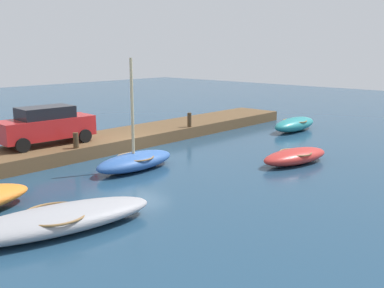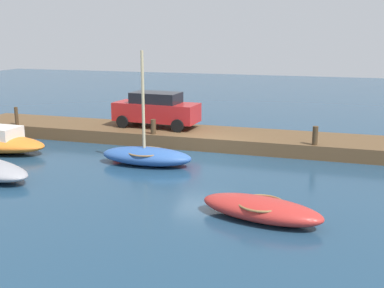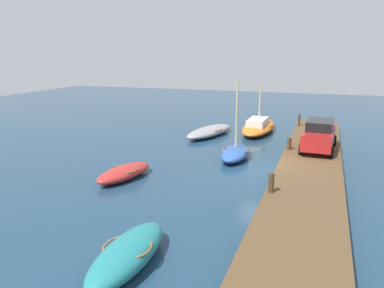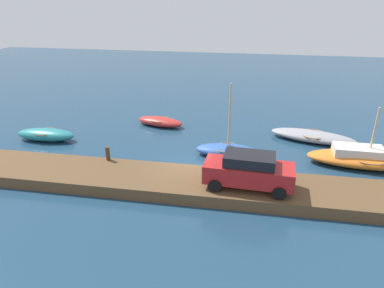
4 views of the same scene
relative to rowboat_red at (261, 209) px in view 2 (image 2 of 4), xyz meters
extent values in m
plane|color=navy|center=(3.59, -6.55, -0.34)|extent=(84.00, 84.00, 0.00)
cube|color=brown|center=(3.59, -8.83, -0.03)|extent=(27.25, 3.16, 0.63)
ellipsoid|color=#B72D28|center=(0.00, 0.00, -0.01)|extent=(3.89, 2.07, 0.67)
torus|color=olive|center=(0.00, 0.00, 0.18)|extent=(1.69, 1.69, 0.07)
ellipsoid|color=#2D569E|center=(5.50, -4.46, 0.02)|extent=(3.92, 1.59, 0.73)
torus|color=olive|center=(5.50, -4.46, 0.22)|extent=(1.62, 1.62, 0.07)
cylinder|color=#C6B284|center=(5.59, -4.46, 2.29)|extent=(0.12, 0.12, 4.10)
cylinder|color=#47331E|center=(-1.10, -7.50, 0.69)|extent=(0.24, 0.24, 0.82)
cylinder|color=#47331E|center=(6.42, -7.50, 0.64)|extent=(0.25, 0.25, 0.70)
cylinder|color=#47331E|center=(14.17, -7.50, 0.75)|extent=(0.18, 0.18, 0.94)
cube|color=#B21E1E|center=(6.91, -9.15, 1.07)|extent=(4.43, 1.87, 0.93)
cube|color=black|center=(6.91, -9.15, 1.81)|extent=(2.51, 1.57, 0.54)
cylinder|color=black|center=(8.47, -8.43, 0.61)|extent=(0.65, 0.26, 0.64)
cylinder|color=black|center=(8.37, -10.05, 0.61)|extent=(0.65, 0.26, 0.64)
cylinder|color=black|center=(5.44, -8.25, 0.61)|extent=(0.65, 0.26, 0.64)
cylinder|color=black|center=(5.34, -9.87, 0.61)|extent=(0.65, 0.26, 0.64)
camera|label=1|loc=(17.12, 9.56, 4.70)|focal=41.18mm
camera|label=2|loc=(-1.92, 12.83, 5.00)|focal=43.65mm
camera|label=3|loc=(-16.15, -9.37, 5.95)|focal=35.53mm
camera|label=4|loc=(6.70, -24.18, 9.20)|focal=32.12mm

